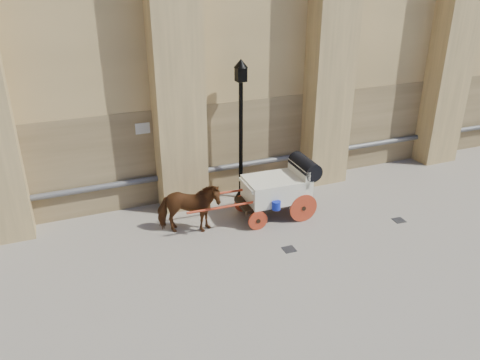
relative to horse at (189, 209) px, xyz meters
name	(u,v)px	position (x,y,z in m)	size (l,w,h in m)	color
ground	(261,257)	(1.32, -1.89, -0.74)	(90.00, 90.00, 0.00)	gray
horse	(189,209)	(0.00, 0.00, 0.00)	(0.80, 1.76, 1.48)	#5B2C12
carriage	(280,187)	(2.78, -0.06, 0.19)	(3.99, 1.43, 1.73)	black
street_lamp	(241,127)	(2.17, 1.50, 1.61)	(0.41, 0.41, 4.39)	black
drain_grate_near	(289,249)	(2.15, -1.86, -0.73)	(0.32, 0.32, 0.01)	black
drain_grate_far	(399,220)	(5.86, -1.71, -0.73)	(0.32, 0.32, 0.01)	black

